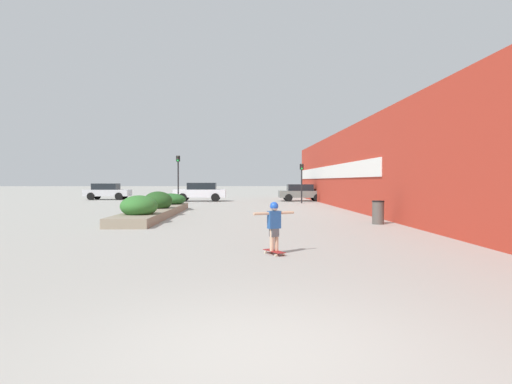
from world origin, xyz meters
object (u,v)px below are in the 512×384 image
(skateboard, at_px, (274,252))
(car_center_right, at_px, (301,192))
(traffic_light_left, at_px, (178,171))
(traffic_light_right, at_px, (302,176))
(trash_bin, at_px, (378,212))
(car_leftmost, at_px, (107,191))
(car_center_left, at_px, (200,192))
(skateboarder, at_px, (274,221))
(car_rightmost, at_px, (388,190))

(skateboard, height_order, car_center_right, car_center_right)
(traffic_light_left, bearing_deg, traffic_light_right, 2.66)
(trash_bin, relative_size, car_leftmost, 0.23)
(car_center_left, relative_size, traffic_light_left, 1.20)
(skateboarder, distance_m, car_center_right, 28.97)
(trash_bin, distance_m, car_rightmost, 26.65)
(car_center_right, relative_size, traffic_light_right, 1.28)
(car_leftmost, distance_m, car_center_right, 18.10)
(car_leftmost, bearing_deg, traffic_light_right, 66.96)
(traffic_light_left, bearing_deg, car_leftmost, 134.61)
(car_center_left, distance_m, car_center_right, 8.73)
(skateboarder, relative_size, car_center_right, 0.30)
(car_center_left, bearing_deg, car_rightmost, -77.04)
(car_rightmost, bearing_deg, trash_bin, 161.10)
(skateboard, distance_m, trash_bin, 8.87)
(car_rightmost, bearing_deg, traffic_light_right, 129.72)
(car_center_left, relative_size, car_rightmost, 1.08)
(skateboarder, height_order, traffic_light_left, traffic_light_left)
(car_center_left, xyz_separation_m, traffic_light_right, (8.27, -3.77, 1.29))
(car_leftmost, height_order, traffic_light_left, traffic_light_left)
(skateboarder, xyz_separation_m, car_center_left, (-4.32, 28.60, 0.05))
(car_center_left, distance_m, car_rightmost, 18.18)
(skateboarder, bearing_deg, car_rightmost, 41.76)
(car_center_right, distance_m, traffic_light_right, 4.07)
(skateboarder, height_order, car_leftmost, car_leftmost)
(car_rightmost, relative_size, traffic_light_left, 1.11)
(car_rightmost, height_order, traffic_light_left, traffic_light_left)
(trash_bin, bearing_deg, car_leftmost, 126.23)
(trash_bin, relative_size, car_center_left, 0.22)
(trash_bin, distance_m, car_center_left, 23.01)
(car_center_left, bearing_deg, traffic_light_right, -114.52)
(skateboard, xyz_separation_m, car_center_left, (-4.32, 28.60, 0.78))
(car_rightmost, distance_m, traffic_light_right, 12.35)
(trash_bin, distance_m, car_leftmost, 30.64)
(skateboarder, distance_m, car_center_left, 28.93)
(car_rightmost, distance_m, traffic_light_left, 20.83)
(car_center_right, distance_m, traffic_light_left, 11.06)
(car_center_right, xyz_separation_m, traffic_light_right, (-0.46, -3.80, 1.37))
(skateboard, bearing_deg, traffic_light_left, 77.09)
(skateboard, xyz_separation_m, car_leftmost, (-13.34, 32.18, 0.74))
(car_leftmost, bearing_deg, skateboard, 22.52)
(trash_bin, bearing_deg, car_rightmost, 71.10)
(traffic_light_left, xyz_separation_m, traffic_light_right, (9.60, 0.45, -0.37))
(trash_bin, distance_m, car_center_right, 21.17)
(car_leftmost, distance_m, car_rightmost, 26.74)
(car_center_left, distance_m, traffic_light_right, 9.18)
(skateboard, relative_size, traffic_light_left, 0.20)
(skateboard, height_order, skateboarder, skateboarder)
(traffic_light_left, bearing_deg, skateboard, -76.95)
(skateboarder, height_order, car_rightmost, car_rightmost)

